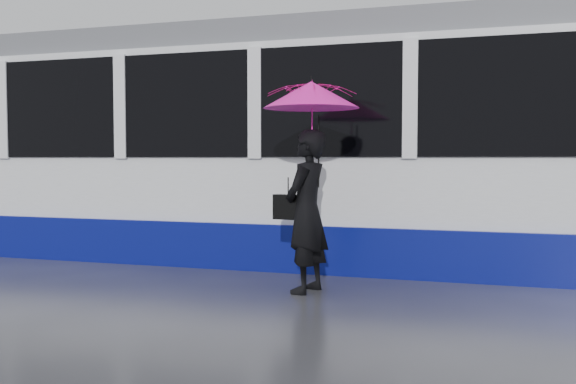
% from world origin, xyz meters
% --- Properties ---
extents(ground, '(90.00, 90.00, 0.00)m').
position_xyz_m(ground, '(0.00, 0.00, 0.00)').
color(ground, '#2C2C31').
rests_on(ground, ground).
extents(rails, '(34.00, 1.51, 0.02)m').
position_xyz_m(rails, '(0.00, 2.50, 0.01)').
color(rails, '#3F3D38').
rests_on(rails, ground).
extents(tram, '(26.00, 2.56, 3.35)m').
position_xyz_m(tram, '(3.05, 2.50, 1.64)').
color(tram, white).
rests_on(tram, ground).
extents(woman, '(0.54, 0.72, 1.80)m').
position_xyz_m(woman, '(1.56, 0.18, 0.90)').
color(woman, black).
rests_on(woman, ground).
extents(umbrella, '(1.23, 1.23, 1.21)m').
position_xyz_m(umbrella, '(1.61, 0.18, 1.97)').
color(umbrella, '#FF155D').
rests_on(umbrella, ground).
extents(handbag, '(0.34, 0.19, 0.46)m').
position_xyz_m(handbag, '(1.34, 0.20, 0.94)').
color(handbag, black).
rests_on(handbag, ground).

